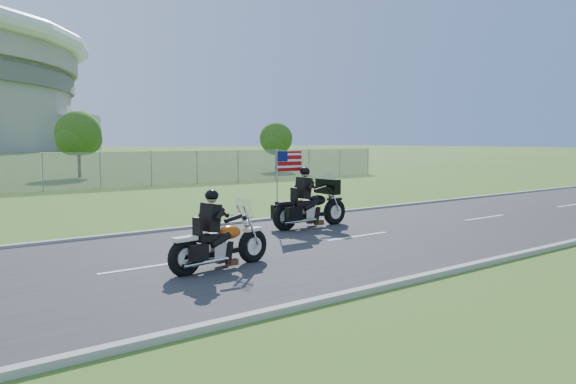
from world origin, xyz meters
TOP-DOWN VIEW (x-y plane):
  - ground at (0.00, 0.00)m, footprint 420.00×420.00m
  - road at (0.00, 0.00)m, footprint 120.00×8.00m
  - curb_north at (0.00, 4.05)m, footprint 120.00×0.18m
  - curb_south at (0.00, -4.05)m, footprint 120.00×0.18m
  - tree_fence_near at (6.04, 30.04)m, footprint 3.52×3.28m
  - tree_fence_far at (22.04, 28.03)m, footprint 3.08×2.87m
  - motorcycle_lead at (-0.96, -1.00)m, footprint 2.49×0.79m
  - motorcycle_follow at (4.04, 2.06)m, footprint 2.77×0.91m

SIDE VIEW (x-z plane):
  - ground at x=0.00m, z-range 0.00..0.00m
  - road at x=0.00m, z-range 0.00..0.04m
  - curb_north at x=0.00m, z-range -0.01..0.11m
  - curb_south at x=0.00m, z-range -0.01..0.11m
  - motorcycle_lead at x=-0.96m, z-range -0.31..1.37m
  - motorcycle_follow at x=4.04m, z-range -0.52..1.79m
  - tree_fence_far at x=22.04m, z-range 0.54..4.74m
  - tree_fence_near at x=6.04m, z-range 0.60..5.35m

